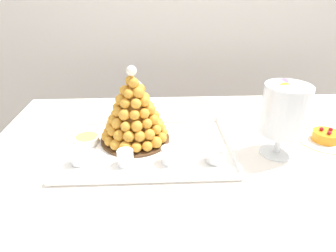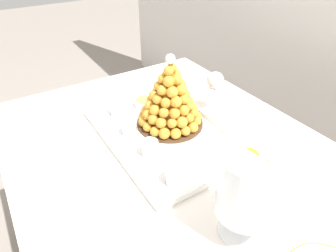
{
  "view_description": "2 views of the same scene",
  "coord_description": "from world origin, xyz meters",
  "px_view_note": "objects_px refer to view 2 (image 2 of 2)",
  "views": [
    {
      "loc": [
        -0.24,
        -0.83,
        1.26
      ],
      "look_at": [
        -0.2,
        -0.05,
        0.86
      ],
      "focal_mm": 31.17,
      "sensor_mm": 36.0,
      "label": 1
    },
    {
      "loc": [
        0.44,
        -0.41,
        1.36
      ],
      "look_at": [
        -0.17,
        -0.03,
        0.86
      ],
      "focal_mm": 31.79,
      "sensor_mm": 36.0,
      "label": 2
    }
  ],
  "objects_px": {
    "creme_brulee_ramekin": "(145,102)",
    "wine_glass": "(215,82)",
    "serving_tray": "(164,134)",
    "dessert_cup_centre": "(150,149)",
    "macaron_goblet": "(249,186)",
    "dessert_cup_left": "(117,108)",
    "dessert_cup_mid_left": "(130,129)",
    "croquembouche": "(170,99)",
    "dessert_cup_mid_right": "(176,175)"
  },
  "relations": [
    {
      "from": "dessert_cup_mid_left",
      "to": "dessert_cup_mid_right",
      "type": "height_order",
      "value": "dessert_cup_mid_right"
    },
    {
      "from": "creme_brulee_ramekin",
      "to": "macaron_goblet",
      "type": "bearing_deg",
      "value": -7.68
    },
    {
      "from": "dessert_cup_left",
      "to": "dessert_cup_centre",
      "type": "relative_size",
      "value": 0.99
    },
    {
      "from": "dessert_cup_centre",
      "to": "macaron_goblet",
      "type": "bearing_deg",
      "value": 7.69
    },
    {
      "from": "croquembouche",
      "to": "dessert_cup_left",
      "type": "distance_m",
      "value": 0.23
    },
    {
      "from": "dessert_cup_left",
      "to": "macaron_goblet",
      "type": "xyz_separation_m",
      "value": [
        0.63,
        0.04,
        0.12
      ]
    },
    {
      "from": "creme_brulee_ramekin",
      "to": "wine_glass",
      "type": "height_order",
      "value": "wine_glass"
    },
    {
      "from": "dessert_cup_mid_left",
      "to": "dessert_cup_centre",
      "type": "height_order",
      "value": "dessert_cup_centre"
    },
    {
      "from": "serving_tray",
      "to": "creme_brulee_ramekin",
      "type": "bearing_deg",
      "value": 169.36
    },
    {
      "from": "macaron_goblet",
      "to": "wine_glass",
      "type": "bearing_deg",
      "value": 147.45
    },
    {
      "from": "dessert_cup_centre",
      "to": "creme_brulee_ramekin",
      "type": "relative_size",
      "value": 0.64
    },
    {
      "from": "dessert_cup_mid_right",
      "to": "wine_glass",
      "type": "height_order",
      "value": "wine_glass"
    },
    {
      "from": "dessert_cup_mid_left",
      "to": "wine_glass",
      "type": "bearing_deg",
      "value": 87.7
    },
    {
      "from": "croquembouche",
      "to": "wine_glass",
      "type": "distance_m",
      "value": 0.2
    },
    {
      "from": "dessert_cup_mid_right",
      "to": "wine_glass",
      "type": "bearing_deg",
      "value": 126.97
    },
    {
      "from": "wine_glass",
      "to": "creme_brulee_ramekin",
      "type": "bearing_deg",
      "value": -125.92
    },
    {
      "from": "creme_brulee_ramekin",
      "to": "macaron_goblet",
      "type": "distance_m",
      "value": 0.65
    },
    {
      "from": "serving_tray",
      "to": "dessert_cup_centre",
      "type": "bearing_deg",
      "value": -52.84
    },
    {
      "from": "dessert_cup_centre",
      "to": "macaron_goblet",
      "type": "distance_m",
      "value": 0.38
    },
    {
      "from": "serving_tray",
      "to": "croquembouche",
      "type": "xyz_separation_m",
      "value": [
        -0.04,
        0.05,
        0.11
      ]
    },
    {
      "from": "dessert_cup_mid_left",
      "to": "macaron_goblet",
      "type": "distance_m",
      "value": 0.51
    },
    {
      "from": "serving_tray",
      "to": "croquembouche",
      "type": "distance_m",
      "value": 0.12
    },
    {
      "from": "creme_brulee_ramekin",
      "to": "wine_glass",
      "type": "xyz_separation_m",
      "value": [
        0.16,
        0.22,
        0.1
      ]
    },
    {
      "from": "serving_tray",
      "to": "dessert_cup_centre",
      "type": "height_order",
      "value": "dessert_cup_centre"
    },
    {
      "from": "croquembouche",
      "to": "dessert_cup_mid_left",
      "type": "distance_m",
      "value": 0.17
    },
    {
      "from": "serving_tray",
      "to": "dessert_cup_mid_left",
      "type": "distance_m",
      "value": 0.12
    },
    {
      "from": "creme_brulee_ramekin",
      "to": "macaron_goblet",
      "type": "height_order",
      "value": "macaron_goblet"
    },
    {
      "from": "dessert_cup_mid_right",
      "to": "serving_tray",
      "type": "bearing_deg",
      "value": 156.8
    },
    {
      "from": "dessert_cup_mid_left",
      "to": "macaron_goblet",
      "type": "height_order",
      "value": "macaron_goblet"
    },
    {
      "from": "serving_tray",
      "to": "dessert_cup_left",
      "type": "relative_size",
      "value": 10.65
    },
    {
      "from": "dessert_cup_left",
      "to": "creme_brulee_ramekin",
      "type": "height_order",
      "value": "dessert_cup_left"
    },
    {
      "from": "dessert_cup_left",
      "to": "dessert_cup_mid_left",
      "type": "xyz_separation_m",
      "value": [
        0.14,
        -0.02,
        -0.0
      ]
    },
    {
      "from": "croquembouche",
      "to": "creme_brulee_ramekin",
      "type": "xyz_separation_m",
      "value": [
        -0.16,
        -0.01,
        -0.09
      ]
    },
    {
      "from": "dessert_cup_left",
      "to": "dessert_cup_mid_left",
      "type": "distance_m",
      "value": 0.14
    },
    {
      "from": "dessert_cup_centre",
      "to": "dessert_cup_mid_right",
      "type": "height_order",
      "value": "dessert_cup_mid_right"
    },
    {
      "from": "croquembouche",
      "to": "dessert_cup_mid_left",
      "type": "bearing_deg",
      "value": -98.08
    },
    {
      "from": "croquembouche",
      "to": "macaron_goblet",
      "type": "xyz_separation_m",
      "value": [
        0.47,
        -0.1,
        0.04
      ]
    },
    {
      "from": "dessert_cup_left",
      "to": "creme_brulee_ramekin",
      "type": "relative_size",
      "value": 0.64
    },
    {
      "from": "croquembouche",
      "to": "creme_brulee_ramekin",
      "type": "distance_m",
      "value": 0.19
    },
    {
      "from": "serving_tray",
      "to": "dessert_cup_mid_left",
      "type": "bearing_deg",
      "value": -122.39
    },
    {
      "from": "serving_tray",
      "to": "dessert_cup_centre",
      "type": "relative_size",
      "value": 10.57
    },
    {
      "from": "macaron_goblet",
      "to": "serving_tray",
      "type": "bearing_deg",
      "value": 173.76
    },
    {
      "from": "dessert_cup_left",
      "to": "wine_glass",
      "type": "bearing_deg",
      "value": 65.25
    },
    {
      "from": "creme_brulee_ramekin",
      "to": "croquembouche",
      "type": "bearing_deg",
      "value": 4.59
    },
    {
      "from": "creme_brulee_ramekin",
      "to": "dessert_cup_left",
      "type": "bearing_deg",
      "value": -89.34
    },
    {
      "from": "croquembouche",
      "to": "macaron_goblet",
      "type": "distance_m",
      "value": 0.48
    },
    {
      "from": "dessert_cup_left",
      "to": "wine_glass",
      "type": "height_order",
      "value": "wine_glass"
    },
    {
      "from": "croquembouche",
      "to": "dessert_cup_mid_left",
      "type": "relative_size",
      "value": 5.28
    },
    {
      "from": "macaron_goblet",
      "to": "dessert_cup_left",
      "type": "bearing_deg",
      "value": -176.74
    },
    {
      "from": "dessert_cup_mid_left",
      "to": "dessert_cup_left",
      "type": "bearing_deg",
      "value": 173.38
    }
  ]
}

